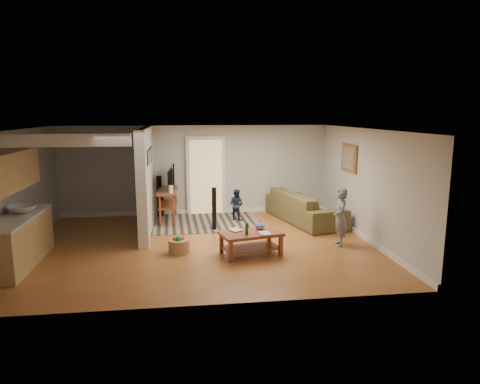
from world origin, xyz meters
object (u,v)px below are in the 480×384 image
coffee_table (251,237)px  speaker_left (214,209)px  child (339,245)px  toy_basket (179,245)px  speaker_right (159,197)px  tv_console (168,193)px  sofa (304,221)px  toddler (236,220)px

coffee_table → speaker_left: 2.08m
coffee_table → child: 2.05m
toy_basket → speaker_right: bearing=99.7°
coffee_table → tv_console: 3.47m
speaker_left → toy_basket: size_ratio=2.43×
tv_console → speaker_right: (-0.26, 0.51, -0.20)m
speaker_right → toy_basket: (0.55, -3.19, -0.41)m
sofa → speaker_left: (-2.42, -0.50, 0.53)m
coffee_table → speaker_left: speaker_left is taller
tv_console → speaker_left: 1.53m
tv_console → child: size_ratio=1.09×
speaker_left → toddler: 1.21m
speaker_left → toddler: bearing=61.5°
sofa → speaker_left: bearing=88.8°
sofa → child: bearing=171.8°
coffee_table → speaker_left: size_ratio=1.27×
toy_basket → coffee_table: bearing=-11.1°
coffee_table → toddler: (0.04, 2.85, -0.37)m
tv_console → toddler: tv_console is taller
tv_console → speaker_right: size_ratio=1.19×
coffee_table → sofa: bearing=53.9°
coffee_table → child: (1.99, 0.34, -0.37)m
sofa → tv_console: 3.67m
toy_basket → toddler: toddler is taller
toy_basket → toddler: size_ratio=0.51×
coffee_table → toy_basket: bearing=168.9°
tv_console → toddler: (1.79, -0.12, -0.78)m
tv_console → speaker_right: bearing=118.7°
coffee_table → tv_console: tv_console is taller
child → tv_console: bearing=-116.3°
toddler → child: bearing=164.8°
coffee_table → speaker_left: bearing=107.1°
toddler → coffee_table: bearing=126.1°
speaker_left → child: speaker_left is taller
toy_basket → child: child is taller
sofa → toddler: toddler is taller
child → speaker_right: bearing=-119.3°
sofa → child: child is taller
child → coffee_table: bearing=-71.5°
child → toddler: 3.18m
sofa → toddler: (-1.77, 0.37, 0.00)m
coffee_table → toddler: coffee_table is taller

